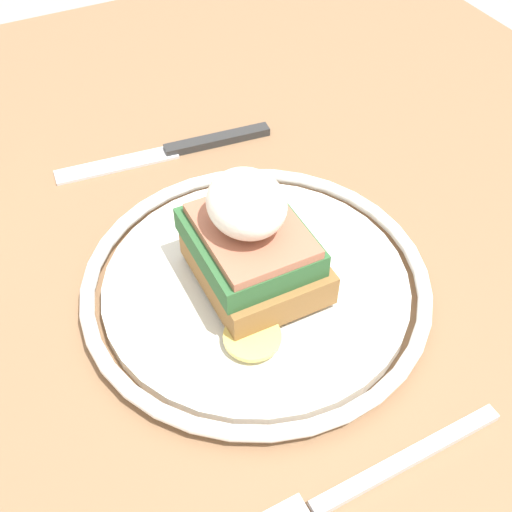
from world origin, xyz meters
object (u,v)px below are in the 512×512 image
object	(u,v)px
fork	(365,482)
knife	(182,148)
plate	(256,283)
sandwich	(251,242)

from	to	relation	value
fork	knife	world-z (taller)	knife
plate	fork	world-z (taller)	plate
plate	sandwich	distance (m)	0.04
knife	plate	bearing A→B (deg)	175.18
sandwich	knife	world-z (taller)	sandwich
sandwich	knife	distance (m)	0.17
sandwich	plate	bearing A→B (deg)	-116.31
sandwich	knife	bearing A→B (deg)	-5.72
plate	sandwich	bearing A→B (deg)	63.69
sandwich	fork	xyz separation A→B (m)	(-0.15, 0.01, -0.05)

